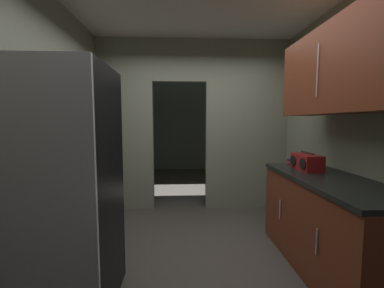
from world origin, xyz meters
TOP-DOWN VIEW (x-y plane):
  - ground at (0.00, 0.00)m, footprint 20.00×20.00m
  - kitchen_overhead_slab at (0.00, 0.49)m, footprint 3.49×7.30m
  - kitchen_partition at (0.06, 1.65)m, footprint 3.09×0.12m
  - adjoining_room_shell at (0.00, 3.89)m, footprint 3.09×3.46m
  - kitchen_flank_left at (-1.60, -0.43)m, footprint 0.10×4.15m
  - refrigerator at (-1.13, -0.51)m, footprint 0.76×0.76m
  - lower_cabinet_run at (1.21, -0.19)m, footprint 0.68×1.67m
  - upper_cabinet_counterside at (1.21, -0.19)m, footprint 0.36×1.51m
  - boombox at (1.17, 0.21)m, footprint 0.21×0.38m
  - book_stack at (1.20, 0.56)m, footprint 0.14×0.16m

SIDE VIEW (x-z plane):
  - ground at x=0.00m, z-range 0.00..0.00m
  - lower_cabinet_run at x=1.21m, z-range 0.00..0.92m
  - refrigerator at x=-1.13m, z-range 0.00..1.86m
  - book_stack at x=1.20m, z-range 0.92..0.98m
  - boombox at x=1.17m, z-range 0.90..1.10m
  - kitchen_flank_left at x=-1.60m, z-range 0.00..2.77m
  - adjoining_room_shell at x=0.00m, z-range 0.00..2.77m
  - kitchen_partition at x=0.06m, z-range 0.09..2.86m
  - upper_cabinet_counterside at x=1.21m, z-range 1.52..2.31m
  - kitchen_overhead_slab at x=0.00m, z-range 2.77..2.83m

